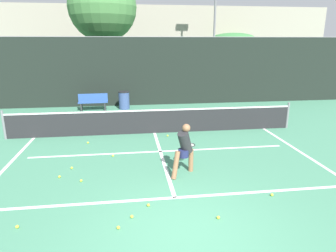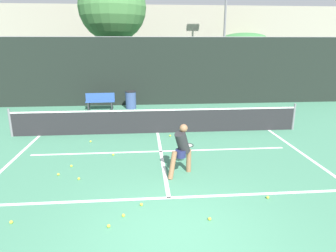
% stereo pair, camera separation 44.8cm
% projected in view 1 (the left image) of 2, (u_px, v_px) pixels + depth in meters
% --- Properties ---
extents(ground_plane, '(100.00, 100.00, 0.00)m').
position_uv_depth(ground_plane, '(186.00, 234.00, 5.59)').
color(ground_plane, '#427F60').
extents(court_baseline_near, '(11.00, 0.10, 0.01)m').
position_uv_depth(court_baseline_near, '(175.00, 198.00, 6.88)').
color(court_baseline_near, white).
rests_on(court_baseline_near, ground).
extents(court_service_line, '(8.25, 0.10, 0.01)m').
position_uv_depth(court_service_line, '(160.00, 151.00, 9.77)').
color(court_service_line, white).
rests_on(court_service_line, ground).
extents(court_center_mark, '(0.10, 5.09, 0.01)m').
position_uv_depth(court_center_mark, '(162.00, 157.00, 9.30)').
color(court_center_mark, white).
rests_on(court_center_mark, ground).
extents(court_sideline_left, '(0.10, 6.09, 0.01)m').
position_uv_depth(court_sideline_left, '(9.00, 165.00, 8.72)').
color(court_sideline_left, white).
rests_on(court_sideline_left, ground).
extents(court_sideline_right, '(0.10, 6.09, 0.01)m').
position_uv_depth(court_sideline_right, '(297.00, 150.00, 9.89)').
color(court_sideline_right, white).
rests_on(court_sideline_right, ground).
extents(net, '(11.09, 0.09, 1.07)m').
position_uv_depth(net, '(154.00, 120.00, 11.59)').
color(net, slate).
rests_on(net, ground).
extents(fence_back, '(24.00, 0.06, 3.71)m').
position_uv_depth(fence_back, '(145.00, 72.00, 16.44)').
color(fence_back, black).
rests_on(fence_back, ground).
extents(player_practicing, '(0.89, 1.06, 1.40)m').
position_uv_depth(player_practicing, '(185.00, 148.00, 7.92)').
color(player_practicing, '#8C6042').
rests_on(player_practicing, ground).
extents(tennis_ball_scattered_0, '(0.07, 0.07, 0.07)m').
position_uv_depth(tennis_ball_scattered_0, '(168.00, 136.00, 11.29)').
color(tennis_ball_scattered_0, '#D1E033').
rests_on(tennis_ball_scattered_0, ground).
extents(tennis_ball_scattered_1, '(0.07, 0.07, 0.07)m').
position_uv_depth(tennis_ball_scattered_1, '(72.00, 168.00, 8.42)').
color(tennis_ball_scattered_1, '#D1E033').
rests_on(tennis_ball_scattered_1, ground).
extents(tennis_ball_scattered_2, '(0.07, 0.07, 0.07)m').
position_uv_depth(tennis_ball_scattered_2, '(113.00, 156.00, 9.32)').
color(tennis_ball_scattered_2, '#D1E033').
rests_on(tennis_ball_scattered_2, ground).
extents(tennis_ball_scattered_3, '(0.07, 0.07, 0.07)m').
position_uv_depth(tennis_ball_scattered_3, '(118.00, 228.00, 5.72)').
color(tennis_ball_scattered_3, '#D1E033').
rests_on(tennis_ball_scattered_3, ground).
extents(tennis_ball_scattered_4, '(0.07, 0.07, 0.07)m').
position_uv_depth(tennis_ball_scattered_4, '(17.00, 227.00, 5.75)').
color(tennis_ball_scattered_4, '#D1E033').
rests_on(tennis_ball_scattered_4, ground).
extents(tennis_ball_scattered_5, '(0.07, 0.07, 0.07)m').
position_uv_depth(tennis_ball_scattered_5, '(272.00, 195.00, 6.94)').
color(tennis_ball_scattered_5, '#D1E033').
rests_on(tennis_ball_scattered_5, ground).
extents(tennis_ball_scattered_6, '(0.07, 0.07, 0.07)m').
position_uv_depth(tennis_ball_scattered_6, '(81.00, 181.00, 7.65)').
color(tennis_ball_scattered_6, '#D1E033').
rests_on(tennis_ball_scattered_6, ground).
extents(tennis_ball_scattered_7, '(0.07, 0.07, 0.07)m').
position_uv_depth(tennis_ball_scattered_7, '(88.00, 143.00, 10.51)').
color(tennis_ball_scattered_7, '#D1E033').
rests_on(tennis_ball_scattered_7, ground).
extents(tennis_ball_scattered_8, '(0.07, 0.07, 0.07)m').
position_uv_depth(tennis_ball_scattered_8, '(218.00, 217.00, 6.05)').
color(tennis_ball_scattered_8, '#D1E033').
rests_on(tennis_ball_scattered_8, ground).
extents(tennis_ball_scattered_9, '(0.07, 0.07, 0.07)m').
position_uv_depth(tennis_ball_scattered_9, '(148.00, 205.00, 6.51)').
color(tennis_ball_scattered_9, '#D1E033').
rests_on(tennis_ball_scattered_9, ground).
extents(tennis_ball_scattered_10, '(0.07, 0.07, 0.07)m').
position_uv_depth(tennis_ball_scattered_10, '(132.00, 217.00, 6.08)').
color(tennis_ball_scattered_10, '#D1E033').
rests_on(tennis_ball_scattered_10, ground).
extents(tennis_ball_scattered_11, '(0.07, 0.07, 0.07)m').
position_uv_depth(tennis_ball_scattered_11, '(59.00, 177.00, 7.87)').
color(tennis_ball_scattered_11, '#D1E033').
rests_on(tennis_ball_scattered_11, ground).
extents(courtside_bench, '(1.50, 0.44, 0.86)m').
position_uv_depth(courtside_bench, '(93.00, 102.00, 15.45)').
color(courtside_bench, '#2D519E').
rests_on(courtside_bench, ground).
extents(trash_bin, '(0.58, 0.58, 0.93)m').
position_uv_depth(trash_bin, '(124.00, 100.00, 15.79)').
color(trash_bin, '#384C7F').
rests_on(trash_bin, ground).
extents(parked_car, '(1.88, 3.99, 1.38)m').
position_uv_depth(parked_car, '(68.00, 89.00, 18.70)').
color(parked_car, black).
rests_on(parked_car, ground).
extents(floodlight_mast, '(1.10, 0.24, 10.25)m').
position_uv_depth(floodlight_mast, '(216.00, 0.00, 21.70)').
color(floodlight_mast, slate).
rests_on(floodlight_mast, ground).
extents(tree_west, '(3.73, 3.73, 4.19)m').
position_uv_depth(tree_west, '(233.00, 39.00, 26.40)').
color(tree_west, brown).
rests_on(tree_west, ground).
extents(tree_mid, '(4.49, 4.49, 7.90)m').
position_uv_depth(tree_mid, '(102.00, 7.00, 19.66)').
color(tree_mid, brown).
rests_on(tree_mid, ground).
extents(building_far, '(36.00, 2.40, 6.55)m').
position_uv_depth(building_far, '(137.00, 43.00, 27.94)').
color(building_far, gray).
rests_on(building_far, ground).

